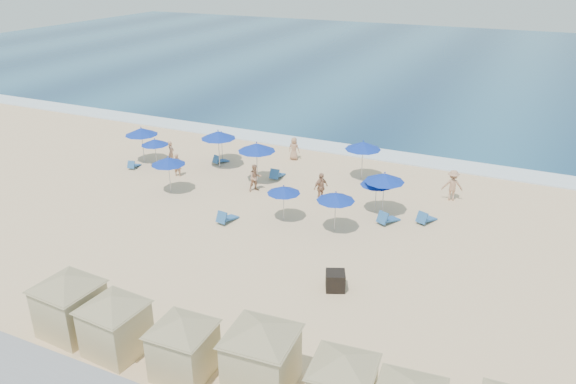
# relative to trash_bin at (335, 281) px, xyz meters

# --- Properties ---
(ground) EXTENTS (160.00, 160.00, 0.00)m
(ground) POSITION_rel_trash_bin_xyz_m (-5.26, 2.55, -0.42)
(ground) COLOR beige
(ground) RESTS_ON ground
(ocean) EXTENTS (160.00, 80.00, 0.06)m
(ocean) POSITION_rel_trash_bin_xyz_m (-5.26, 57.55, -0.39)
(ocean) COLOR navy
(ocean) RESTS_ON ground
(surf_line) EXTENTS (160.00, 2.50, 0.08)m
(surf_line) POSITION_rel_trash_bin_xyz_m (-5.26, 18.05, -0.38)
(surf_line) COLOR white
(surf_line) RESTS_ON ground
(trash_bin) EXTENTS (1.11, 1.11, 0.84)m
(trash_bin) POSITION_rel_trash_bin_xyz_m (0.00, 0.00, 0.00)
(trash_bin) COLOR black
(trash_bin) RESTS_ON ground
(cabana_0) EXTENTS (4.49, 4.49, 2.82)m
(cabana_0) POSITION_rel_trash_bin_xyz_m (-8.22, -7.18, 1.20)
(cabana_0) COLOR beige
(cabana_0) RESTS_ON ground
(cabana_1) EXTENTS (4.24, 4.24, 2.67)m
(cabana_1) POSITION_rel_trash_bin_xyz_m (-5.84, -7.36, 1.11)
(cabana_1) COLOR beige
(cabana_1) RESTS_ON ground
(cabana_2) EXTENTS (4.12, 4.12, 2.59)m
(cabana_2) POSITION_rel_trash_bin_xyz_m (-2.88, -7.29, 1.06)
(cabana_2) COLOR beige
(cabana_2) RESTS_ON ground
(cabana_3) EXTENTS (4.64, 4.64, 2.91)m
(cabana_3) POSITION_rel_trash_bin_xyz_m (-0.11, -6.74, 1.25)
(cabana_3) COLOR beige
(cabana_3) RESTS_ON ground
(cabana_4) EXTENTS (4.11, 4.11, 2.59)m
(cabana_4) POSITION_rel_trash_bin_xyz_m (2.78, -6.72, 1.06)
(cabana_4) COLOR beige
(cabana_4) RESTS_ON ground
(umbrella_0) EXTENTS (2.28, 2.28, 2.59)m
(umbrella_0) POSITION_rel_trash_bin_xyz_m (-18.07, 9.52, 1.83)
(umbrella_0) COLOR #A5A8AD
(umbrella_0) RESTS_ON ground
(umbrella_1) EXTENTS (1.86, 1.86, 2.12)m
(umbrella_1) POSITION_rel_trash_bin_xyz_m (-16.57, 9.00, 1.42)
(umbrella_1) COLOR #A5A8AD
(umbrella_1) RESTS_ON ground
(umbrella_2) EXTENTS (2.37, 2.37, 2.70)m
(umbrella_2) POSITION_rel_trash_bin_xyz_m (-12.65, 10.88, 1.92)
(umbrella_2) COLOR #A5A8AD
(umbrella_2) RESTS_ON ground
(umbrella_3) EXTENTS (2.08, 2.08, 2.37)m
(umbrella_3) POSITION_rel_trash_bin_xyz_m (-13.10, 5.85, 1.63)
(umbrella_3) COLOR #A5A8AD
(umbrella_3) RESTS_ON ground
(umbrella_4) EXTENTS (1.95, 1.95, 2.22)m
(umbrella_4) POSITION_rel_trash_bin_xyz_m (-13.13, 12.03, 1.50)
(umbrella_4) COLOR #A5A8AD
(umbrella_4) RESTS_ON ground
(umbrella_5) EXTENTS (2.41, 2.41, 2.74)m
(umbrella_5) POSITION_rel_trash_bin_xyz_m (-9.02, 9.59, 1.96)
(umbrella_5) COLOR #A5A8AD
(umbrella_5) RESTS_ON ground
(umbrella_6) EXTENTS (1.85, 1.85, 2.10)m
(umbrella_6) POSITION_rel_trash_bin_xyz_m (-5.06, 5.30, 1.40)
(umbrella_6) COLOR #A5A8AD
(umbrella_6) RESTS_ON ground
(umbrella_7) EXTENTS (1.88, 1.88, 2.14)m
(umbrella_7) POSITION_rel_trash_bin_xyz_m (-0.80, 8.50, 1.43)
(umbrella_7) COLOR #A5A8AD
(umbrella_7) RESTS_ON ground
(umbrella_8) EXTENTS (2.03, 2.03, 2.31)m
(umbrella_8) POSITION_rel_trash_bin_xyz_m (-2.03, 5.24, 1.58)
(umbrella_8) COLOR #A5A8AD
(umbrella_8) RESTS_ON ground
(umbrella_9) EXTENTS (2.34, 2.34, 2.66)m
(umbrella_9) POSITION_rel_trash_bin_xyz_m (-3.10, 12.98, 1.89)
(umbrella_9) COLOR #A5A8AD
(umbrella_9) RESTS_ON ground
(umbrella_10) EXTENTS (2.25, 2.25, 2.56)m
(umbrella_10) POSITION_rel_trash_bin_xyz_m (-0.35, 8.42, 1.80)
(umbrella_10) COLOR #A5A8AD
(umbrella_10) RESTS_ON ground
(beach_chair_0) EXTENTS (0.70, 1.20, 0.62)m
(beach_chair_0) POSITION_rel_trash_bin_xyz_m (-17.95, 8.20, -0.21)
(beach_chair_0) COLOR #2A5E9A
(beach_chair_0) RESTS_ON ground
(beach_chair_1) EXTENTS (0.86, 1.29, 0.65)m
(beach_chair_1) POSITION_rel_trash_bin_xyz_m (-13.10, 11.56, -0.19)
(beach_chair_1) COLOR #2A5E9A
(beach_chair_1) RESTS_ON ground
(beach_chair_2) EXTENTS (0.67, 1.41, 0.76)m
(beach_chair_2) POSITION_rel_trash_bin_xyz_m (-8.17, 10.70, -0.16)
(beach_chair_2) COLOR #2A5E9A
(beach_chair_2) RESTS_ON ground
(beach_chair_3) EXTENTS (0.80, 1.45, 0.76)m
(beach_chair_3) POSITION_rel_trash_bin_xyz_m (-7.83, 3.69, -0.16)
(beach_chair_3) COLOR #2A5E9A
(beach_chair_3) RESTS_ON ground
(beach_chair_4) EXTENTS (1.15, 1.53, 0.77)m
(beach_chair_4) POSITION_rel_trash_bin_xyz_m (0.23, 7.35, -0.15)
(beach_chair_4) COLOR #2A5E9A
(beach_chair_4) RESTS_ON ground
(beach_chair_5) EXTENTS (1.04, 1.46, 0.73)m
(beach_chair_5) POSITION_rel_trash_bin_xyz_m (2.12, 8.31, -0.17)
(beach_chair_5) COLOR #2A5E9A
(beach_chair_5) RESTS_ON ground
(beachgoer_0) EXTENTS (0.58, 0.70, 1.65)m
(beachgoer_0) POSITION_rel_trash_bin_xyz_m (-16.08, 10.06, 0.41)
(beachgoer_0) COLOR tan
(beachgoer_0) RESTS_ON ground
(beachgoer_1) EXTENTS (1.02, 1.05, 1.71)m
(beachgoer_1) POSITION_rel_trash_bin_xyz_m (-8.46, 8.30, 0.44)
(beachgoer_1) COLOR tan
(beachgoer_1) RESTS_ON ground
(beachgoer_2) EXTENTS (0.85, 1.16, 1.82)m
(beachgoer_2) POSITION_rel_trash_bin_xyz_m (-4.15, 8.46, 0.49)
(beachgoer_2) COLOR tan
(beachgoer_2) RESTS_ON ground
(beachgoer_3) EXTENTS (1.36, 0.99, 1.89)m
(beachgoer_3) POSITION_rel_trash_bin_xyz_m (2.84, 12.07, 0.52)
(beachgoer_3) COLOR tan
(beachgoer_3) RESTS_ON ground
(beachgoer_4) EXTENTS (0.82, 0.55, 1.64)m
(beachgoer_4) POSITION_rel_trash_bin_xyz_m (-8.67, 14.51, 0.40)
(beachgoer_4) COLOR tan
(beachgoer_4) RESTS_ON ground
(beachgoer_5) EXTENTS (0.65, 0.50, 1.57)m
(beachgoer_5) POSITION_rel_trash_bin_xyz_m (-14.32, 8.30, 0.36)
(beachgoer_5) COLOR tan
(beachgoer_5) RESTS_ON ground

